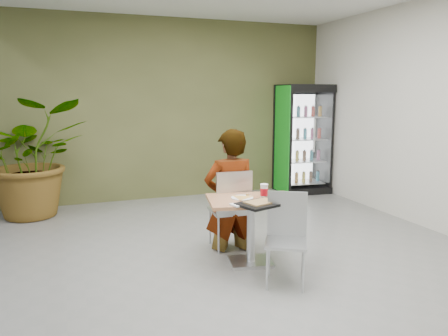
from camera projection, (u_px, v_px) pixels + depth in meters
The scene contains 12 objects.
ground at pixel (242, 266), 4.82m from camera, with size 7.00×7.00×0.00m, color slate.
room_envelope at pixel (244, 121), 4.55m from camera, with size 6.00×7.00×3.20m, color silver, non-canonical shape.
dining_table at pixel (251, 217), 4.82m from camera, with size 1.05×0.83×0.75m.
chair_far at pixel (232, 204), 5.23m from camera, with size 0.46×0.46×0.99m.
chair_near at pixel (287, 230), 4.39m from camera, with size 0.55×0.55×0.91m.
seated_woman at pixel (230, 202), 5.28m from camera, with size 0.66×0.42×1.78m, color black.
pizza_plate at pixel (242, 197), 4.80m from camera, with size 0.35×0.30×0.03m.
soda_cup at pixel (264, 191), 4.81m from camera, with size 0.09×0.09×0.16m.
napkin_stack at pixel (238, 205), 4.49m from camera, with size 0.14×0.14×0.02m, color white.
cafeteria_tray at pixel (261, 204), 4.50m from camera, with size 0.46×0.34×0.03m, color black.
beverage_fridge at pixel (303, 139), 8.35m from camera, with size 0.99×0.79×2.05m.
potted_plant at pixel (32, 158), 6.68m from camera, with size 1.64×1.42×1.83m, color #245B28.
Camera 1 is at (-1.76, -4.22, 1.89)m, focal length 35.00 mm.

